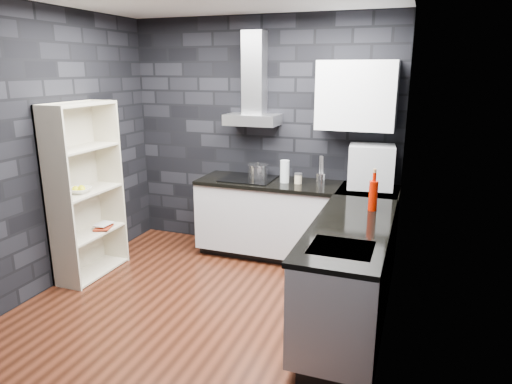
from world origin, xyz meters
The scene contains 27 objects.
ground centered at (0.00, 0.00, 0.00)m, with size 3.20×3.20×0.00m, color #481F12.
wall_back centered at (0.00, 1.62, 1.35)m, with size 3.20×0.05×2.70m, color black.
wall_front centered at (0.00, -1.62, 1.35)m, with size 3.20×0.05×2.70m, color black.
wall_left centered at (-1.62, 0.00, 1.35)m, with size 0.05×3.20×2.70m, color black.
wall_right centered at (1.62, 0.00, 1.35)m, with size 0.05×3.20×2.70m, color black.
toekick_back centered at (0.50, 1.34, 0.05)m, with size 2.18×0.50×0.10m, color black.
toekick_right centered at (1.34, 0.10, 0.05)m, with size 0.50×1.78×0.10m, color black.
counter_back_cab centered at (0.50, 1.30, 0.48)m, with size 2.20×0.60×0.76m, color #BABBBF.
counter_right_cab centered at (1.30, 0.10, 0.48)m, with size 0.60×1.80×0.76m, color #BABBBF.
counter_back_top centered at (0.50, 1.29, 0.88)m, with size 2.20×0.62×0.04m, color black.
counter_right_top centered at (1.29, 0.10, 0.88)m, with size 0.62×1.80×0.04m, color black.
counter_corner_top centered at (1.30, 1.30, 0.88)m, with size 0.62×0.62×0.04m, color black.
hood_body centered at (-0.05, 1.43, 1.56)m, with size 0.60×0.34×0.12m, color silver.
hood_chimney centered at (-0.05, 1.50, 2.07)m, with size 0.24×0.20×0.90m, color silver.
upper_cabinet centered at (1.10, 1.43, 1.85)m, with size 0.80×0.35×0.70m, color white.
cooktop centered at (-0.05, 1.30, 0.91)m, with size 0.58×0.50×0.01m, color black.
sink_rim centered at (1.30, -0.40, 0.89)m, with size 0.44×0.40×0.01m, color silver.
pot centered at (0.03, 1.39, 0.98)m, with size 0.22×0.22×0.13m, color #BABABF.
glass_vase centered at (0.38, 1.29, 1.02)m, with size 0.10×0.10×0.25m, color silver.
storage_jar centered at (0.54, 1.29, 0.95)m, with size 0.08×0.08×0.10m, color #BDAC8A.
utensil_crock centered at (0.78, 1.31, 0.96)m, with size 0.10×0.10×0.13m, color #BABABF.
appliance_garage centered at (1.30, 1.37, 1.12)m, with size 0.46×0.36×0.46m, color #B3B7BA.
red_bottle centered at (1.41, 0.57, 1.03)m, with size 0.08×0.08×0.27m, color #950F00.
bookshelf centered at (-1.42, 0.21, 0.90)m, with size 0.34×0.80×1.80m, color beige.
fruit_bowl centered at (-1.42, 0.13, 0.94)m, with size 0.22×0.22×0.06m, color white.
book_red centered at (-1.43, 0.32, 0.57)m, with size 0.16×0.02×0.22m, color maroon.
book_second centered at (-1.44, 0.37, 0.59)m, with size 0.14×0.02×0.20m, color #B2B2B2.
Camera 1 is at (1.75, -3.42, 2.12)m, focal length 32.00 mm.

